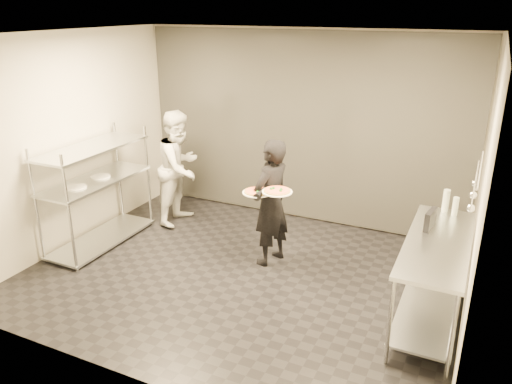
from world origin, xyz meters
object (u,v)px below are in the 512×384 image
at_px(prep_counter, 435,267).
at_px(waiter, 271,203).
at_px(pizza_plate_near, 257,192).
at_px(pizza_plate_far, 277,191).
at_px(bottle_clear, 455,206).
at_px(pass_rack, 96,190).
at_px(salad_plate, 275,149).
at_px(bottle_green, 446,201).
at_px(bottle_dark, 446,203).
at_px(pos_monitor, 430,220).
at_px(chef, 180,167).

height_order(prep_counter, waiter, waiter).
height_order(waiter, pizza_plate_near, waiter).
distance_m(pizza_plate_far, bottle_clear, 1.97).
height_order(pass_rack, pizza_plate_far, pass_rack).
bearing_deg(salad_plate, prep_counter, -21.13).
height_order(pass_rack, bottle_green, pass_rack).
relative_size(pizza_plate_near, bottle_green, 1.35).
bearing_deg(salad_plate, bottle_dark, -0.19).
bearing_deg(pizza_plate_near, waiter, 67.35).
distance_m(bottle_green, bottle_clear, 0.13).
bearing_deg(pos_monitor, pass_rack, -168.29).
bearing_deg(prep_counter, chef, 163.57).
distance_m(prep_counter, waiter, 2.07).
height_order(salad_plate, bottle_clear, salad_plate).
bearing_deg(bottle_dark, salad_plate, 179.81).
relative_size(salad_plate, bottle_green, 1.01).
bearing_deg(pass_rack, pizza_plate_near, 6.98).
relative_size(chef, bottle_dark, 7.70).
relative_size(pass_rack, pos_monitor, 5.73).
bearing_deg(pass_rack, pos_monitor, 3.59).
xyz_separation_m(pizza_plate_near, pizza_plate_far, (0.27, -0.03, 0.06)).
bearing_deg(pizza_plate_far, bottle_clear, 14.55).
distance_m(waiter, pos_monitor, 1.91).
xyz_separation_m(pizza_plate_near, salad_plate, (0.00, 0.54, 0.38)).
bearing_deg(bottle_green, pass_rack, -169.44).
bearing_deg(bottle_clear, pizza_plate_far, -165.45).
relative_size(prep_counter, pos_monitor, 6.45).
relative_size(pass_rack, prep_counter, 0.89).
relative_size(pass_rack, chef, 0.95).
bearing_deg(bottle_green, salad_plate, 179.81).
height_order(chef, bottle_green, chef).
bearing_deg(salad_plate, pizza_plate_near, -90.13).
height_order(pizza_plate_near, bottle_green, bottle_green).
distance_m(waiter, pizza_plate_near, 0.31).
xyz_separation_m(prep_counter, bottle_green, (-0.02, 0.80, 0.42)).
relative_size(chef, bottle_clear, 8.02).
distance_m(prep_counter, salad_plate, 2.37).
height_order(pass_rack, chef, chef).
distance_m(salad_plate, bottle_clear, 2.20).
distance_m(pizza_plate_near, salad_plate, 0.66).
xyz_separation_m(pass_rack, bottle_clear, (4.41, 0.74, 0.26)).
bearing_deg(salad_plate, pos_monitor, -15.49).
distance_m(pos_monitor, bottle_green, 0.55).
distance_m(pass_rack, salad_plate, 2.46).
bearing_deg(salad_plate, chef, 169.88).
xyz_separation_m(pizza_plate_near, pos_monitor, (1.97, -0.01, 0.01)).
height_order(prep_counter, bottle_green, bottle_green).
bearing_deg(chef, waiter, -110.46).
xyz_separation_m(chef, pizza_plate_near, (1.64, -0.83, 0.16)).
bearing_deg(pizza_plate_near, pizza_plate_far, -6.01).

